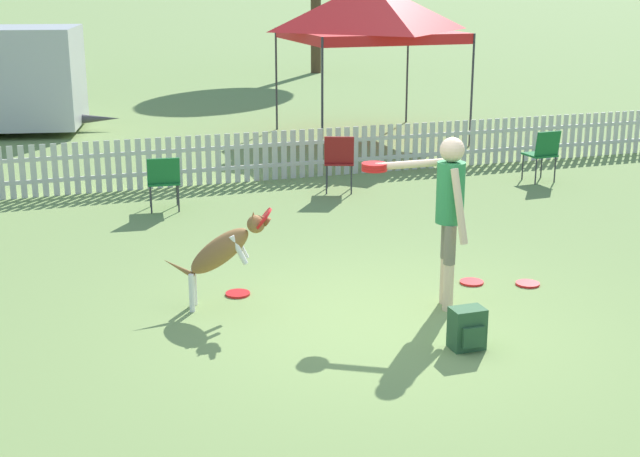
{
  "coord_description": "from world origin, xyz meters",
  "views": [
    {
      "loc": [
        -3.19,
        -7.59,
        3.28
      ],
      "look_at": [
        -0.46,
        0.5,
        0.84
      ],
      "focal_mm": 50.0,
      "sensor_mm": 36.0,
      "label": 1
    }
  ],
  "objects": [
    {
      "name": "handler_person",
      "position": [
        0.73,
        0.13,
        1.11
      ],
      "size": [
        0.93,
        0.91,
        1.75
      ],
      "rotation": [
        0.0,
        0.0,
        1.26
      ],
      "color": "beige",
      "rests_on": "ground_plane"
    },
    {
      "name": "folding_chair_center",
      "position": [
        4.8,
        4.73,
        0.52
      ],
      "size": [
        0.46,
        0.48,
        0.86
      ],
      "rotation": [
        0.0,
        0.0,
        3.2
      ],
      "color": "#333338",
      "rests_on": "ground_plane"
    },
    {
      "name": "folding_chair_blue_left",
      "position": [
        1.41,
        5.1,
        0.55
      ],
      "size": [
        0.59,
        0.6,
        0.91
      ],
      "rotation": [
        0.0,
        0.0,
        2.79
      ],
      "color": "#333338",
      "rests_on": "ground_plane"
    },
    {
      "name": "backpack_on_grass",
      "position": [
        0.47,
        -0.92,
        0.19
      ],
      "size": [
        0.31,
        0.25,
        0.39
      ],
      "color": "#2D5633",
      "rests_on": "ground_plane"
    },
    {
      "name": "frisbee_near_dog",
      "position": [
        1.36,
        0.66,
        0.01
      ],
      "size": [
        0.26,
        0.26,
        0.02
      ],
      "color": "red",
      "rests_on": "ground_plane"
    },
    {
      "name": "picket_fence",
      "position": [
        -0.0,
        6.3,
        0.41
      ],
      "size": [
        17.72,
        0.04,
        0.81
      ],
      "color": "beige",
      "rests_on": "ground_plane"
    },
    {
      "name": "folding_chair_green_right",
      "position": [
        -1.34,
        4.86,
        0.48
      ],
      "size": [
        0.51,
        0.52,
        0.8
      ],
      "rotation": [
        0.0,
        0.0,
        3.03
      ],
      "color": "#333338",
      "rests_on": "ground_plane"
    },
    {
      "name": "ground_plane",
      "position": [
        0.0,
        0.0,
        0.0
      ],
      "size": [
        240.0,
        240.0,
        0.0
      ],
      "primitive_type": "plane",
      "color": "olive"
    },
    {
      "name": "frisbee_near_handler",
      "position": [
        -1.17,
        1.12,
        0.01
      ],
      "size": [
        0.26,
        0.26,
        0.02
      ],
      "color": "red",
      "rests_on": "ground_plane"
    },
    {
      "name": "frisbee_midfield",
      "position": [
        1.92,
        0.41,
        0.01
      ],
      "size": [
        0.26,
        0.26,
        0.02
      ],
      "color": "red",
      "rests_on": "ground_plane"
    },
    {
      "name": "leaping_dog",
      "position": [
        -1.39,
        0.79,
        0.63
      ],
      "size": [
        1.12,
        0.53,
        1.05
      ],
      "rotation": [
        0.0,
        0.0,
        -1.88
      ],
      "color": "olive",
      "rests_on": "ground_plane"
    },
    {
      "name": "canopy_tent_main",
      "position": [
        3.64,
        9.5,
        2.57
      ],
      "size": [
        3.13,
        3.13,
        3.16
      ],
      "color": "#333338",
      "rests_on": "ground_plane"
    }
  ]
}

